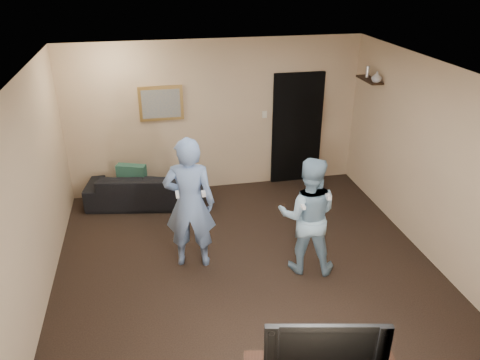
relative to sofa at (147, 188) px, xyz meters
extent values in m
plane|color=black|center=(1.25, -2.08, -0.28)|extent=(5.00, 5.00, 0.00)
cube|color=silver|center=(1.25, -2.08, 2.32)|extent=(5.00, 5.00, 0.04)
cube|color=tan|center=(1.25, 0.42, 1.02)|extent=(5.00, 0.04, 2.60)
cube|color=tan|center=(1.25, -4.58, 1.02)|extent=(5.00, 0.04, 2.60)
cube|color=tan|center=(-1.25, -2.08, 1.02)|extent=(0.04, 5.00, 2.60)
cube|color=tan|center=(3.75, -2.08, 1.02)|extent=(0.04, 5.00, 2.60)
imported|color=black|center=(0.00, 0.00, 0.00)|extent=(2.03, 1.08, 0.56)
cube|color=#17473A|center=(-0.22, 0.00, 0.20)|extent=(0.50, 0.31, 0.47)
cube|color=olive|center=(0.35, 0.39, 1.32)|extent=(0.72, 0.05, 0.57)
cube|color=slate|center=(0.35, 0.37, 1.32)|extent=(0.62, 0.01, 0.47)
cube|color=black|center=(2.70, 0.39, 0.72)|extent=(0.90, 0.06, 2.00)
cube|color=silver|center=(2.10, 0.39, 1.02)|extent=(0.08, 0.02, 0.12)
cube|color=black|center=(3.64, -0.28, 1.71)|extent=(0.20, 0.60, 0.03)
imported|color=#BBBAC0|center=(3.64, -0.51, 1.80)|extent=(0.19, 0.19, 0.16)
cylinder|color=silver|center=(3.64, -0.18, 1.81)|extent=(0.06, 0.06, 0.18)
imported|color=black|center=(1.43, -4.36, 0.51)|extent=(1.05, 0.34, 0.60)
imported|color=#6F8DC1|center=(0.55, -1.84, 0.62)|extent=(0.73, 0.55, 1.81)
cube|color=white|center=(0.39, -2.06, 0.88)|extent=(0.04, 0.14, 0.04)
cube|color=white|center=(0.71, -2.06, 0.86)|extent=(0.05, 0.09, 0.05)
imported|color=#85AAC2|center=(2.01, -2.25, 0.51)|extent=(0.92, 0.81, 1.59)
cube|color=white|center=(1.85, -2.47, 0.79)|extent=(0.04, 0.14, 0.04)
cube|color=white|center=(2.17, -2.47, 0.88)|extent=(0.05, 0.09, 0.05)
camera|label=1|loc=(0.14, -7.13, 3.49)|focal=35.00mm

